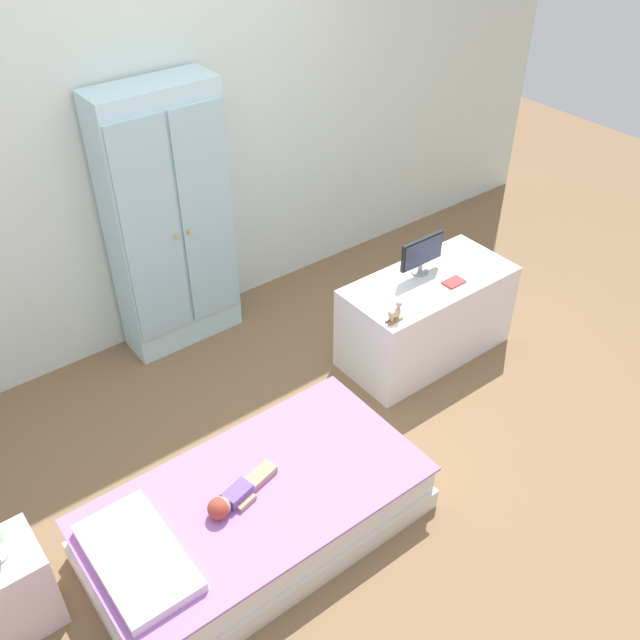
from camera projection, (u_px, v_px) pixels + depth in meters
name	position (u px, v px, depth m)	size (l,w,h in m)	color
ground_plane	(328.00, 461.00, 3.69)	(10.00, 10.00, 0.02)	brown
back_wall	(151.00, 117.00, 3.86)	(6.40, 0.05, 2.70)	silver
bed	(257.00, 513.00, 3.25)	(1.54, 0.82, 0.28)	silver
pillow	(137.00, 557.00, 2.87)	(0.32, 0.58, 0.05)	silver
doll	(231.00, 499.00, 3.09)	(0.39, 0.17, 0.10)	#6B4CB2
nightstand	(11.00, 587.00, 2.87)	(0.30, 0.30, 0.42)	silver
wardrobe	(170.00, 223.00, 4.04)	(0.69, 0.31, 1.60)	silver
tv_stand	(426.00, 317.00, 4.22)	(1.02, 0.49, 0.54)	white
tv_monitor	(422.00, 253.00, 4.03)	(0.30, 0.10, 0.23)	#99999E
rocking_horse_toy	(396.00, 312.00, 3.71)	(0.10, 0.04, 0.12)	#8E6642
book_red	(454.00, 282.00, 4.02)	(0.12, 0.08, 0.01)	#CC3838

